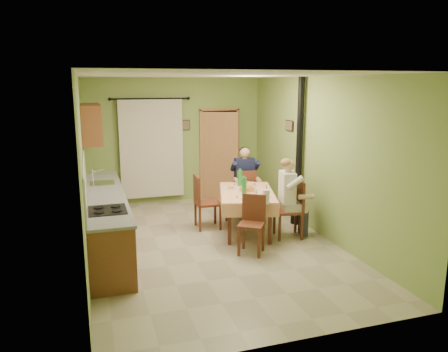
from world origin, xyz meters
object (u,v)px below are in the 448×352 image
object	(u,v)px
man_far	(245,173)
stove_flue	(298,172)
dining_table	(247,212)
chair_near	(251,236)
chair_far	(245,201)
chair_right	(289,221)
chair_left	(207,213)
man_right	(289,189)

from	to	relation	value
man_far	stove_flue	size ratio (longest dim) A/B	0.50
dining_table	chair_near	size ratio (longest dim) A/B	1.89
chair_far	chair_right	bearing A→B (deg)	-71.66
dining_table	chair_right	size ratio (longest dim) A/B	1.74
chair_right	stove_flue	world-z (taller)	stove_flue
man_far	stove_flue	distance (m)	1.16
dining_table	chair_right	world-z (taller)	chair_right
dining_table	chair_near	world-z (taller)	chair_near
dining_table	man_far	world-z (taller)	man_far
dining_table	chair_right	bearing A→B (deg)	-22.19
chair_left	man_right	world-z (taller)	man_right
chair_far	chair_near	bearing A→B (deg)	-99.67
chair_far	chair_left	size ratio (longest dim) A/B	0.95
chair_far	stove_flue	bearing A→B (deg)	-39.38
chair_right	dining_table	bearing A→B (deg)	62.35
dining_table	chair_near	bearing A→B (deg)	-90.25
chair_right	man_right	xyz separation A→B (m)	(-0.02, 0.00, 0.59)
dining_table	chair_left	distance (m)	0.78
chair_left	stove_flue	size ratio (longest dim) A/B	0.36
chair_right	chair_near	bearing A→B (deg)	129.93
chair_far	chair_left	world-z (taller)	chair_left
chair_far	chair_left	xyz separation A→B (m)	(-0.97, -0.57, 0.00)
man_right	chair_right	bearing A→B (deg)	-90.00
chair_left	man_right	xyz separation A→B (m)	(1.24, -0.92, 0.59)
man_right	man_far	bearing A→B (deg)	20.55
dining_table	man_far	xyz separation A→B (m)	(0.33, 1.02, 0.50)
chair_near	dining_table	bearing A→B (deg)	-72.31
chair_near	chair_right	world-z (taller)	chair_right
stove_flue	chair_right	bearing A→B (deg)	-127.02
man_far	stove_flue	world-z (taller)	stove_flue
man_right	stove_flue	xyz separation A→B (m)	(0.51, 0.65, 0.15)
chair_far	man_right	xyz separation A→B (m)	(0.27, -1.49, 0.59)
chair_right	man_far	distance (m)	1.64
chair_left	chair_far	bearing A→B (deg)	122.30
chair_right	chair_left	world-z (taller)	chair_right
man_right	dining_table	bearing A→B (deg)	61.81
chair_near	man_far	bearing A→B (deg)	-73.28
chair_left	chair_near	bearing A→B (deg)	15.46
man_far	dining_table	bearing A→B (deg)	-100.55
chair_near	chair_right	bearing A→B (deg)	-116.66
dining_table	stove_flue	bearing A→B (deg)	24.85
chair_near	man_right	xyz separation A→B (m)	(0.89, 0.51, 0.59)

